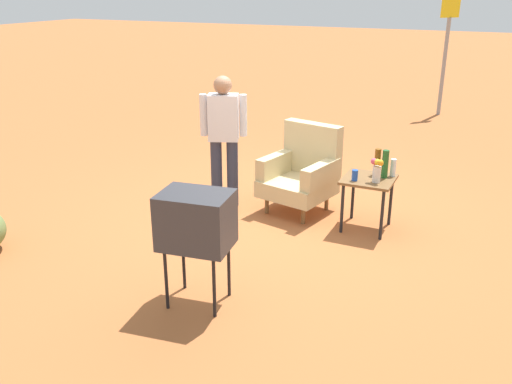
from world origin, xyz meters
name	(u,v)px	position (x,y,z in m)	size (l,w,h in m)	color
ground_plane	(277,214)	(0.00, 0.00, 0.00)	(60.00, 60.00, 0.00)	#AD6033
armchair	(302,171)	(0.20, 0.29, 0.50)	(0.92, 0.93, 1.06)	brown
side_table	(368,186)	(1.08, 0.05, 0.52)	(0.56, 0.56, 0.61)	black
tv_on_stand	(196,221)	(0.13, -2.12, 0.78)	(0.65, 0.51, 1.03)	black
person_standing	(224,134)	(-0.73, 0.01, 0.94)	(0.54, 0.34, 1.64)	#2D3347
road_sign	(446,49)	(1.03, 6.56, 1.38)	(0.33, 0.33, 2.44)	gray
bottle_tall_amber	(377,162)	(1.12, 0.23, 0.76)	(0.07, 0.07, 0.30)	brown
bottle_wine_green	(385,164)	(1.23, 0.14, 0.77)	(0.07, 0.07, 0.32)	#1E5623
bottle_short_clear	(393,168)	(1.30, 0.23, 0.71)	(0.06, 0.06, 0.20)	silver
soda_can_blue	(355,175)	(0.95, -0.09, 0.67)	(0.07, 0.07, 0.12)	blue
flower_vase	(377,169)	(1.18, -0.04, 0.76)	(0.14, 0.10, 0.27)	silver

